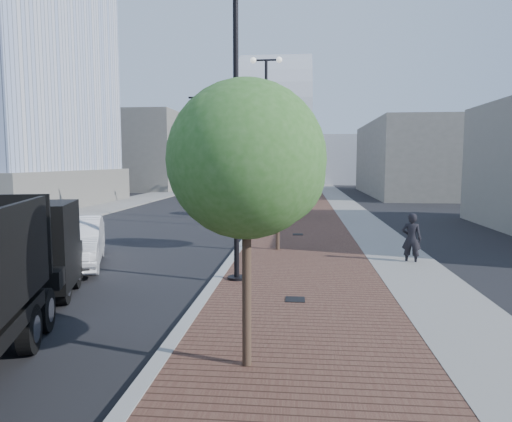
{
  "coord_description": "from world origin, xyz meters",
  "views": [
    {
      "loc": [
        2.51,
        -3.89,
        3.67
      ],
      "look_at": [
        1.0,
        12.0,
        2.0
      ],
      "focal_mm": 32.98,
      "sensor_mm": 36.0,
      "label": 1
    }
  ],
  "objects": [
    {
      "name": "sidewalk",
      "position": [
        3.5,
        40.0,
        0.06
      ],
      "size": [
        7.0,
        140.0,
        0.12
      ],
      "primitive_type": "cube",
      "color": "#4C2D23",
      "rests_on": "ground"
    },
    {
      "name": "concrete_strip",
      "position": [
        6.2,
        40.0,
        0.07
      ],
      "size": [
        2.4,
        140.0,
        0.13
      ],
      "primitive_type": "cube",
      "color": "slate",
      "rests_on": "ground"
    },
    {
      "name": "curb",
      "position": [
        0.0,
        40.0,
        0.07
      ],
      "size": [
        0.3,
        140.0,
        0.14
      ],
      "primitive_type": "cube",
      "color": "gray",
      "rests_on": "ground"
    },
    {
      "name": "west_sidewalk",
      "position": [
        -13.0,
        40.0,
        0.06
      ],
      "size": [
        4.0,
        140.0,
        0.12
      ],
      "primitive_type": "cube",
      "color": "slate",
      "rests_on": "ground"
    },
    {
      "name": "white_sedan",
      "position": [
        -5.42,
        11.76,
        0.86
      ],
      "size": [
        3.56,
        5.54,
        1.72
      ],
      "primitive_type": "imported",
      "rotation": [
        0.0,
        0.0,
        0.36
      ],
      "color": "silver",
      "rests_on": "ground"
    },
    {
      "name": "dark_car_mid",
      "position": [
        -5.13,
        40.96,
        0.65
      ],
      "size": [
        2.6,
        4.87,
        1.3
      ],
      "primitive_type": "imported",
      "rotation": [
        0.0,
        0.0,
        0.1
      ],
      "color": "black",
      "rests_on": "ground"
    },
    {
      "name": "dark_car_far",
      "position": [
        -3.92,
        42.57,
        0.7
      ],
      "size": [
        3.47,
        5.2,
        1.4
      ],
      "primitive_type": "imported",
      "rotation": [
        0.0,
        0.0,
        0.34
      ],
      "color": "black",
      "rests_on": "ground"
    },
    {
      "name": "pedestrian",
      "position": [
        6.46,
        13.09,
        0.94
      ],
      "size": [
        0.8,
        0.66,
        1.87
      ],
      "primitive_type": "imported",
      "rotation": [
        0.0,
        0.0,
        2.78
      ],
      "color": "black",
      "rests_on": "ground"
    },
    {
      "name": "streetlight_1",
      "position": [
        0.49,
        10.0,
        4.34
      ],
      "size": [
        1.44,
        0.56,
        9.21
      ],
      "color": "black",
      "rests_on": "ground"
    },
    {
      "name": "streetlight_2",
      "position": [
        0.6,
        22.0,
        4.82
      ],
      "size": [
        1.72,
        0.56,
        9.28
      ],
      "color": "black",
      "rests_on": "ground"
    },
    {
      "name": "streetlight_3",
      "position": [
        0.49,
        34.0,
        4.34
      ],
      "size": [
        1.44,
        0.56,
        9.21
      ],
      "color": "black",
      "rests_on": "ground"
    },
    {
      "name": "streetlight_4",
      "position": [
        0.6,
        46.0,
        4.82
      ],
      "size": [
        1.72,
        0.56,
        9.28
      ],
      "color": "black",
      "rests_on": "ground"
    },
    {
      "name": "traffic_mast",
      "position": [
        -0.3,
        25.0,
        4.98
      ],
      "size": [
        5.09,
        0.2,
        8.0
      ],
      "color": "black",
      "rests_on": "ground"
    },
    {
      "name": "tree_0",
      "position": [
        1.65,
        4.02,
        3.7
      ],
      "size": [
        2.68,
        2.68,
        5.05
      ],
      "color": "#382619",
      "rests_on": "ground"
    },
    {
      "name": "tree_1",
      "position": [
        1.65,
        15.02,
        3.6
      ],
      "size": [
        2.26,
        2.18,
        4.71
      ],
      "color": "#382619",
      "rests_on": "ground"
    },
    {
      "name": "tree_2",
      "position": [
        1.65,
        27.02,
        3.52
      ],
      "size": [
        2.55,
        2.54,
        4.8
      ],
      "color": "#382619",
      "rests_on": "ground"
    },
    {
      "name": "tree_3",
      "position": [
        1.65,
        39.02,
        3.27
      ],
      "size": [
        2.79,
        2.79,
        4.68
      ],
      "color": "#382619",
      "rests_on": "ground"
    },
    {
      "name": "convention_center",
      "position": [
        -2.0,
        85.0,
        6.0
      ],
      "size": [
        50.0,
        30.0,
        50.0
      ],
      "color": "#AEB1B9",
      "rests_on": "ground"
    },
    {
      "name": "commercial_block_nw",
      "position": [
        -20.0,
        60.0,
        5.0
      ],
      "size": [
        14.0,
        20.0,
        10.0
      ],
      "primitive_type": "cube",
      "color": "#636059",
      "rests_on": "ground"
    },
    {
      "name": "commercial_block_ne",
      "position": [
        16.0,
        50.0,
        4.0
      ],
      "size": [
        12.0,
        22.0,
        8.0
      ],
      "primitive_type": "cube",
      "color": "#605E56",
      "rests_on": "ground"
    },
    {
      "name": "utility_cover_1",
      "position": [
        2.4,
        8.0,
        0.13
      ],
      "size": [
        0.5,
        0.5,
        0.02
      ],
      "primitive_type": "cube",
      "color": "black",
      "rests_on": "sidewalk"
    },
    {
      "name": "utility_cover_2",
      "position": [
        2.4,
        19.0,
        0.13
      ],
      "size": [
        0.5,
        0.5,
        0.02
      ],
      "primitive_type": "cube",
      "color": "black",
      "rests_on": "sidewalk"
    }
  ]
}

